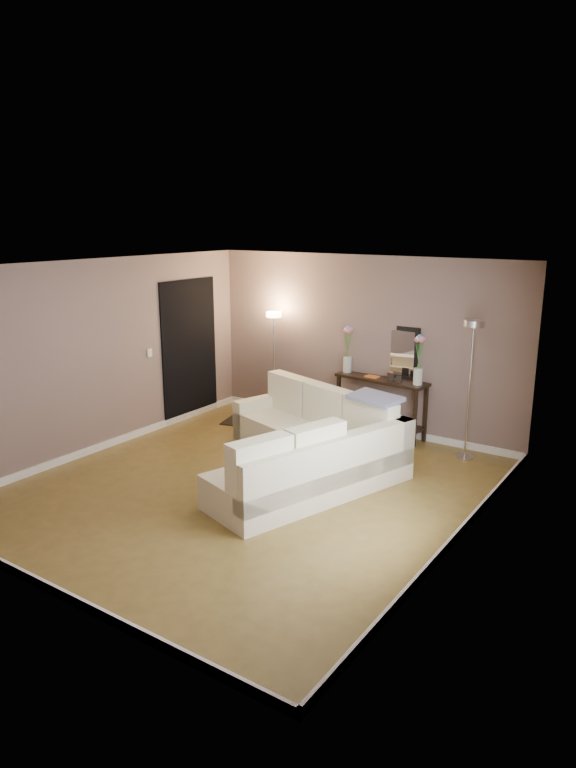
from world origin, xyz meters
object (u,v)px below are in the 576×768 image
Objects in this scene: floor_lamp_unlit at (471,362)px; console_table at (376,402)px; sectional_sofa at (310,446)px; floor_lamp_lit at (274,343)px.

console_table is at bearing 170.68° from floor_lamp_unlit.
floor_lamp_unlit is at bearing 46.61° from sectional_sofa.
sectional_sofa is at bearing -90.20° from console_table.
floor_lamp_unlit is (1.46, 1.55, 0.97)m from sectional_sofa.
console_table is 0.85× the size of floor_lamp_lit.
floor_lamp_lit is 0.91× the size of floor_lamp_unlit.
floor_lamp_unlit is at bearing -9.32° from console_table.
sectional_sofa is at bearing -43.81° from floor_lamp_lit.
sectional_sofa is 2.23× the size of console_table.
sectional_sofa is at bearing -133.39° from floor_lamp_unlit.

